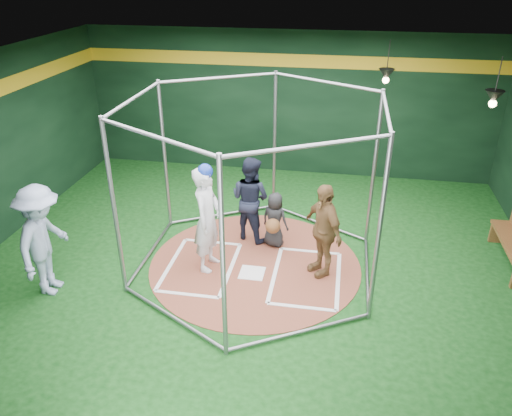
# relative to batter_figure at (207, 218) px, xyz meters

# --- Properties ---
(room_shell) EXTENTS (10.10, 9.10, 3.53)m
(room_shell) POSITION_rel_batter_figure_xyz_m (0.79, 0.21, 0.77)
(room_shell) COLOR #0B330D
(room_shell) RESTS_ON ground
(clay_disc) EXTENTS (3.80, 3.80, 0.01)m
(clay_disc) POSITION_rel_batter_figure_xyz_m (0.79, 0.20, -0.98)
(clay_disc) COLOR brown
(clay_disc) RESTS_ON ground
(home_plate) EXTENTS (0.43, 0.43, 0.01)m
(home_plate) POSITION_rel_batter_figure_xyz_m (0.79, -0.10, -0.97)
(home_plate) COLOR white
(home_plate) RESTS_ON clay_disc
(batter_box_left) EXTENTS (1.17, 1.77, 0.01)m
(batter_box_left) POSITION_rel_batter_figure_xyz_m (-0.16, -0.05, -0.97)
(batter_box_left) COLOR white
(batter_box_left) RESTS_ON clay_disc
(batter_box_right) EXTENTS (1.17, 1.77, 0.01)m
(batter_box_right) POSITION_rel_batter_figure_xyz_m (1.74, -0.05, -0.97)
(batter_box_right) COLOR white
(batter_box_right) RESTS_ON clay_disc
(batting_cage) EXTENTS (4.05, 4.67, 3.00)m
(batting_cage) POSITION_rel_batter_figure_xyz_m (0.79, 0.20, 0.51)
(batting_cage) COLOR gray
(batting_cage) RESTS_ON ground
(pendant_lamp_near) EXTENTS (0.34, 0.34, 0.90)m
(pendant_lamp_near) POSITION_rel_batter_figure_xyz_m (2.99, 3.80, 1.75)
(pendant_lamp_near) COLOR black
(pendant_lamp_near) RESTS_ON room_shell
(pendant_lamp_far) EXTENTS (0.34, 0.34, 0.90)m
(pendant_lamp_far) POSITION_rel_batter_figure_xyz_m (4.79, 2.20, 1.75)
(pendant_lamp_far) COLOR black
(pendant_lamp_far) RESTS_ON room_shell
(batter_figure) EXTENTS (0.53, 0.74, 1.97)m
(batter_figure) POSITION_rel_batter_figure_xyz_m (0.00, 0.00, 0.00)
(batter_figure) COLOR silver
(batter_figure) RESTS_ON clay_disc
(visitor_leopard) EXTENTS (0.91, 1.04, 1.68)m
(visitor_leopard) POSITION_rel_batter_figure_xyz_m (1.97, 0.18, -0.13)
(visitor_leopard) COLOR #A07644
(visitor_leopard) RESTS_ON clay_disc
(catcher_figure) EXTENTS (0.62, 0.64, 1.08)m
(catcher_figure) POSITION_rel_batter_figure_xyz_m (1.04, 0.93, -0.44)
(catcher_figure) COLOR black
(catcher_figure) RESTS_ON clay_disc
(umpire) EXTENTS (1.00, 0.91, 1.68)m
(umpire) POSITION_rel_batter_figure_xyz_m (0.53, 1.16, -0.14)
(umpire) COLOR black
(umpire) RESTS_ON clay_disc
(bystander_blue) EXTENTS (0.77, 1.26, 1.90)m
(bystander_blue) POSITION_rel_batter_figure_xyz_m (-2.40, -1.13, -0.04)
(bystander_blue) COLOR #92A2C1
(bystander_blue) RESTS_ON ground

